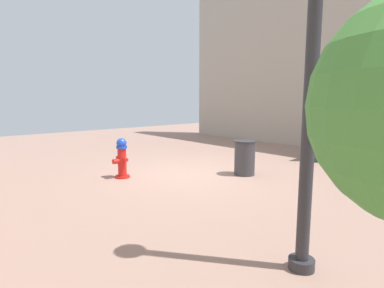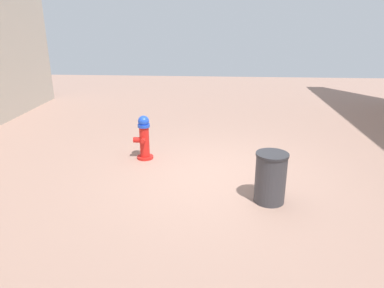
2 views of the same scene
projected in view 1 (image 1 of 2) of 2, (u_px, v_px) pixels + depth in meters
ground_plane at (193, 173)px, 7.75m from camera, size 23.40×23.40×0.00m
fire_hydrant at (122, 158)px, 7.28m from camera, size 0.40×0.42×0.93m
bench_near at (322, 143)px, 9.59m from camera, size 1.61×0.57×0.95m
street_lamp at (314, 26)px, 3.05m from camera, size 0.36×0.36×4.10m
trash_bin at (245, 158)px, 7.56m from camera, size 0.52×0.52×0.83m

